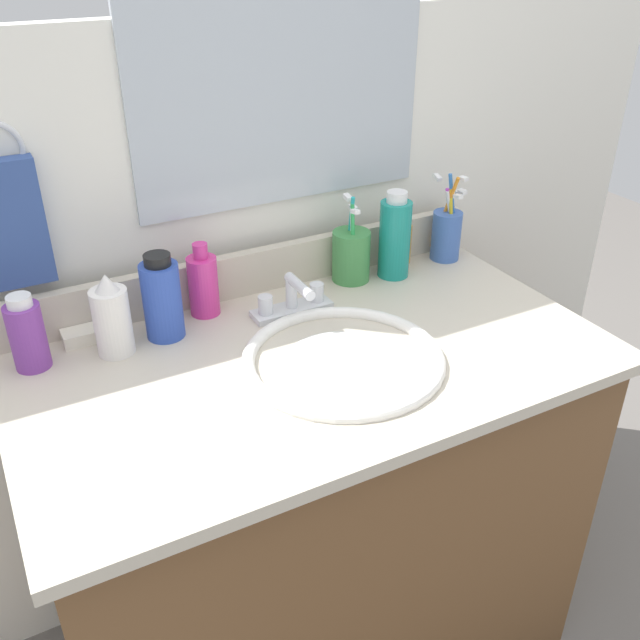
{
  "coord_description": "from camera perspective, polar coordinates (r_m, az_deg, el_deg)",
  "views": [
    {
      "loc": [
        -0.48,
        -0.92,
        1.44
      ],
      "look_at": [
        0.01,
        0.0,
        0.85
      ],
      "focal_mm": 39.44,
      "sensor_mm": 36.0,
      "label": 1
    }
  ],
  "objects": [
    {
      "name": "mirror_panel",
      "position": [
        1.38,
        -3.18,
        20.78
      ],
      "size": [
        0.6,
        0.01,
        0.56
      ],
      "primitive_type": "cube",
      "color": "#B2BCC6"
    },
    {
      "name": "bottle_oil_amber",
      "position": [
        1.56,
        6.56,
        6.28
      ],
      "size": [
        0.05,
        0.05,
        0.11
      ],
      "color": "gold",
      "rests_on": "countertop"
    },
    {
      "name": "vanity_cabinet",
      "position": [
        1.48,
        -0.37,
        -16.03
      ],
      "size": [
        0.99,
        0.53,
        0.75
      ],
      "primitive_type": "cube",
      "color": "brown",
      "rests_on": "ground_plane"
    },
    {
      "name": "cup_green",
      "position": [
        1.47,
        2.54,
        5.3
      ],
      "size": [
        0.08,
        0.08,
        0.18
      ],
      "color": "#3F8C47",
      "rests_on": "countertop"
    },
    {
      "name": "backsplash",
      "position": [
        1.43,
        -5.66,
        3.9
      ],
      "size": [
        1.03,
        0.02,
        0.09
      ],
      "primitive_type": "cube",
      "color": "beige",
      "rests_on": "countertop"
    },
    {
      "name": "back_wall",
      "position": [
        1.56,
        -6.26,
        -0.87
      ],
      "size": [
        2.13,
        0.04,
        1.3
      ],
      "primitive_type": "cube",
      "color": "white",
      "rests_on": "ground_plane"
    },
    {
      "name": "faucet",
      "position": [
        1.35,
        -2.21,
        1.59
      ],
      "size": [
        0.16,
        0.1,
        0.08
      ],
      "color": "silver",
      "rests_on": "countertop"
    },
    {
      "name": "cup_blue_plastic",
      "position": [
        1.59,
        10.24,
        6.96
      ],
      "size": [
        0.07,
        0.08,
        0.2
      ],
      "color": "#3F66B7",
      "rests_on": "countertop"
    },
    {
      "name": "soap_bar",
      "position": [
        1.34,
        -18.84,
        -1.24
      ],
      "size": [
        0.06,
        0.04,
        0.02
      ],
      "primitive_type": "cube",
      "color": "white",
      "rests_on": "countertop"
    },
    {
      "name": "ground_plane",
      "position": [
        1.77,
        -0.33,
        -24.53
      ],
      "size": [
        6.0,
        6.0,
        0.0
      ],
      "primitive_type": "plane",
      "color": "#66605B"
    },
    {
      "name": "bottle_mouthwash_teal",
      "position": [
        1.48,
        6.08,
        6.69
      ],
      "size": [
        0.07,
        0.07,
        0.19
      ],
      "color": "teal",
      "rests_on": "countertop"
    },
    {
      "name": "countertop",
      "position": [
        1.24,
        -0.43,
        -3.4
      ],
      "size": [
        1.03,
        0.58,
        0.02
      ],
      "primitive_type": "cube",
      "color": "beige",
      "rests_on": "vanity_cabinet"
    },
    {
      "name": "bottle_lotion_white",
      "position": [
        1.26,
        -16.53,
        0.13
      ],
      "size": [
        0.06,
        0.06,
        0.15
      ],
      "color": "white",
      "rests_on": "countertop"
    },
    {
      "name": "bottle_soap_pink",
      "position": [
        1.35,
        -9.46,
        2.9
      ],
      "size": [
        0.06,
        0.06,
        0.15
      ],
      "color": "#D8338C",
      "rests_on": "countertop"
    },
    {
      "name": "bottle_shampoo_blue",
      "position": [
        1.28,
        -12.7,
        1.7
      ],
      "size": [
        0.07,
        0.07,
        0.16
      ],
      "color": "#2D4CB2",
      "rests_on": "countertop"
    },
    {
      "name": "hand_towel",
      "position": [
        1.3,
        -23.79,
        7.11
      ],
      "size": [
        0.11,
        0.04,
        0.22
      ],
      "primitive_type": "cube",
      "color": "#334C8C"
    },
    {
      "name": "sink_basin",
      "position": [
        1.23,
        1.86,
        -4.54
      ],
      "size": [
        0.35,
        0.35,
        0.11
      ],
      "color": "white",
      "rests_on": "countertop"
    },
    {
      "name": "bottle_cream_purple",
      "position": [
        1.27,
        -22.67,
        -1.09
      ],
      "size": [
        0.06,
        0.06,
        0.14
      ],
      "color": "#7A3899",
      "rests_on": "countertop"
    }
  ]
}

